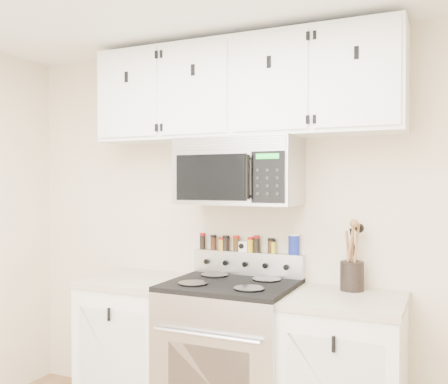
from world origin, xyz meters
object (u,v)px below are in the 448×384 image
range (231,357)px  salt_canister (294,244)px  utensil_crock (352,273)px  microwave (239,171)px

range → salt_canister: salt_canister is taller
salt_canister → utensil_crock: bearing=-11.9°
range → utensil_crock: bearing=16.3°
microwave → range: bearing=-90.2°
utensil_crock → salt_canister: bearing=168.1°
range → utensil_crock: 0.90m
utensil_crock → salt_canister: 0.41m
microwave → salt_canister: microwave is taller
utensil_crock → salt_canister: size_ratio=3.07×
microwave → utensil_crock: 0.92m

